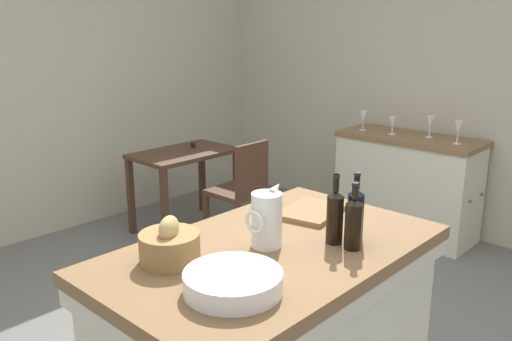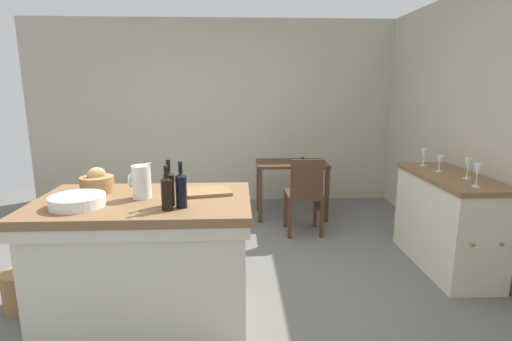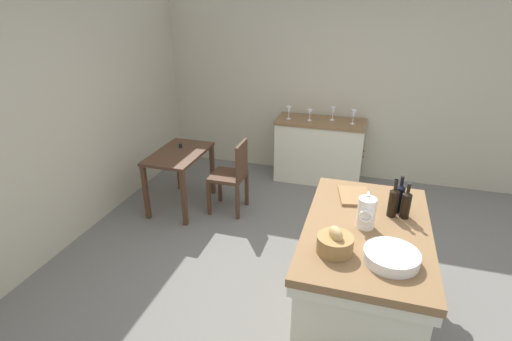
# 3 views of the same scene
# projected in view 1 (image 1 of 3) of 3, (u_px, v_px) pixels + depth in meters

# --- Properties ---
(wall_back) EXTENTS (5.32, 0.12, 2.60)m
(wall_back) POSITION_uv_depth(u_px,v_px,m) (22.00, 88.00, 4.41)
(wall_back) COLOR #B2AA93
(wall_back) RESTS_ON ground
(wall_right) EXTENTS (0.12, 5.20, 2.60)m
(wall_right) POSITION_uv_depth(u_px,v_px,m) (459.00, 86.00, 4.53)
(wall_right) COLOR #B2AA93
(wall_right) RESTS_ON ground
(island_table) EXTENTS (1.49, 0.90, 0.90)m
(island_table) POSITION_uv_depth(u_px,v_px,m) (271.00, 333.00, 2.36)
(island_table) COLOR brown
(island_table) RESTS_ON ground
(side_cabinet) EXTENTS (0.52, 1.23, 0.88)m
(side_cabinet) POSITION_uv_depth(u_px,v_px,m) (407.00, 185.00, 4.68)
(side_cabinet) COLOR brown
(side_cabinet) RESTS_ON ground
(writing_desk) EXTENTS (0.90, 0.57, 0.77)m
(writing_desk) POSITION_uv_depth(u_px,v_px,m) (184.00, 164.00, 4.75)
(writing_desk) COLOR #472D1E
(writing_desk) RESTS_ON ground
(wooden_chair) EXTENTS (0.40, 0.40, 0.90)m
(wooden_chair) POSITION_uv_depth(u_px,v_px,m) (241.00, 190.00, 4.39)
(wooden_chair) COLOR #472D1E
(wooden_chair) RESTS_ON ground
(pitcher) EXTENTS (0.17, 0.13, 0.28)m
(pitcher) POSITION_uv_depth(u_px,v_px,m) (266.00, 219.00, 2.22)
(pitcher) COLOR white
(pitcher) RESTS_ON island_table
(wash_bowl) EXTENTS (0.35, 0.35, 0.07)m
(wash_bowl) POSITION_uv_depth(u_px,v_px,m) (233.00, 282.00, 1.86)
(wash_bowl) COLOR white
(wash_bowl) RESTS_ON island_table
(bread_basket) EXTENTS (0.24, 0.24, 0.19)m
(bread_basket) POSITION_uv_depth(u_px,v_px,m) (170.00, 245.00, 2.09)
(bread_basket) COLOR olive
(bread_basket) RESTS_ON island_table
(cutting_board) EXTENTS (0.38, 0.31, 0.02)m
(cutting_board) POSITION_uv_depth(u_px,v_px,m) (311.00, 211.00, 2.64)
(cutting_board) COLOR olive
(cutting_board) RESTS_ON island_table
(wine_bottle_dark) EXTENTS (0.07, 0.07, 0.31)m
(wine_bottle_dark) POSITION_uv_depth(u_px,v_px,m) (355.00, 213.00, 2.28)
(wine_bottle_dark) COLOR black
(wine_bottle_dark) RESTS_ON island_table
(wine_bottle_amber) EXTENTS (0.07, 0.07, 0.31)m
(wine_bottle_amber) POSITION_uv_depth(u_px,v_px,m) (335.00, 216.00, 2.26)
(wine_bottle_amber) COLOR black
(wine_bottle_amber) RESTS_ON island_table
(wine_bottle_green) EXTENTS (0.07, 0.07, 0.29)m
(wine_bottle_green) POSITION_uv_depth(u_px,v_px,m) (353.00, 222.00, 2.20)
(wine_bottle_green) COLOR black
(wine_bottle_green) RESTS_ON island_table
(wine_glass_far_left) EXTENTS (0.07, 0.07, 0.19)m
(wine_glass_far_left) POSITION_uv_depth(u_px,v_px,m) (458.00, 128.00, 4.23)
(wine_glass_far_left) COLOR white
(wine_glass_far_left) RESTS_ON side_cabinet
(wine_glass_left) EXTENTS (0.07, 0.07, 0.18)m
(wine_glass_left) POSITION_uv_depth(u_px,v_px,m) (430.00, 123.00, 4.47)
(wine_glass_left) COLOR white
(wine_glass_left) RESTS_ON side_cabinet
(wine_glass_middle) EXTENTS (0.07, 0.07, 0.15)m
(wine_glass_middle) POSITION_uv_depth(u_px,v_px,m) (393.00, 122.00, 4.60)
(wine_glass_middle) COLOR white
(wine_glass_middle) RESTS_ON side_cabinet
(wine_glass_right) EXTENTS (0.07, 0.07, 0.18)m
(wine_glass_right) POSITION_uv_depth(u_px,v_px,m) (363.00, 117.00, 4.78)
(wine_glass_right) COLOR white
(wine_glass_right) RESTS_ON side_cabinet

